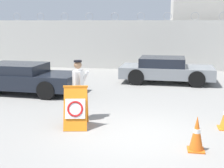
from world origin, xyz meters
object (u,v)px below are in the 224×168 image
security_guard (78,87)px  parked_car_front_coupe (21,78)px  barricade_sign (76,107)px  parked_car_rear_sedan (166,69)px  traffic_cone_mid (197,134)px

security_guard → parked_car_front_coupe: security_guard is taller
barricade_sign → parked_car_rear_sedan: bearing=60.5°
parked_car_front_coupe → parked_car_rear_sedan: bearing=32.2°
barricade_sign → parked_car_front_coupe: (-3.25, 3.69, 0.05)m
traffic_cone_mid → parked_car_front_coupe: size_ratio=0.17×
barricade_sign → parked_car_rear_sedan: 7.19m
barricade_sign → parked_car_front_coupe: 4.92m
barricade_sign → security_guard: (-0.12, 0.71, 0.39)m
security_guard → parked_car_front_coupe: size_ratio=0.38×
traffic_cone_mid → parked_car_rear_sedan: size_ratio=0.18×
traffic_cone_mid → parked_car_front_coupe: 7.88m
barricade_sign → parked_car_front_coupe: parked_car_front_coupe is taller
barricade_sign → traffic_cone_mid: 3.21m
traffic_cone_mid → parked_car_rear_sedan: bearing=94.4°
barricade_sign → parked_car_rear_sedan: size_ratio=0.26×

